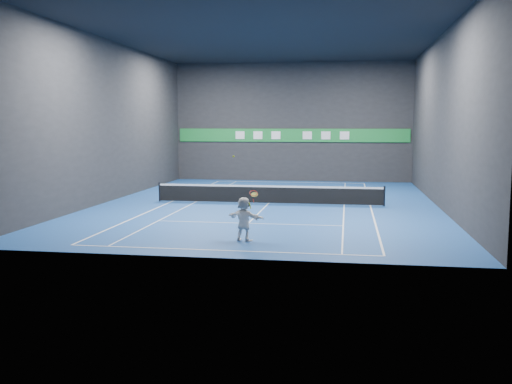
% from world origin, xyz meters
% --- Properties ---
extents(ground, '(26.00, 26.00, 0.00)m').
position_xyz_m(ground, '(0.00, 0.00, 0.00)').
color(ground, navy).
rests_on(ground, ground).
extents(ceiling, '(26.00, 26.00, 0.00)m').
position_xyz_m(ceiling, '(0.00, 0.00, 9.00)').
color(ceiling, black).
rests_on(ceiling, ground).
extents(wall_back, '(18.00, 0.10, 9.00)m').
position_xyz_m(wall_back, '(0.00, 13.00, 4.50)').
color(wall_back, '#252527').
rests_on(wall_back, ground).
extents(wall_front, '(18.00, 0.10, 9.00)m').
position_xyz_m(wall_front, '(0.00, -13.00, 4.50)').
color(wall_front, '#252527').
rests_on(wall_front, ground).
extents(wall_left, '(0.10, 26.00, 9.00)m').
position_xyz_m(wall_left, '(-9.00, 0.00, 4.50)').
color(wall_left, '#252527').
rests_on(wall_left, ground).
extents(wall_right, '(0.10, 26.00, 9.00)m').
position_xyz_m(wall_right, '(9.00, 0.00, 4.50)').
color(wall_right, '#252527').
rests_on(wall_right, ground).
extents(baseline_near, '(10.98, 0.08, 0.01)m').
position_xyz_m(baseline_near, '(0.00, -11.89, 0.00)').
color(baseline_near, white).
rests_on(baseline_near, ground).
extents(baseline_far, '(10.98, 0.08, 0.01)m').
position_xyz_m(baseline_far, '(0.00, 11.89, 0.00)').
color(baseline_far, white).
rests_on(baseline_far, ground).
extents(sideline_doubles_left, '(0.08, 23.78, 0.01)m').
position_xyz_m(sideline_doubles_left, '(-5.49, 0.00, 0.00)').
color(sideline_doubles_left, white).
rests_on(sideline_doubles_left, ground).
extents(sideline_doubles_right, '(0.08, 23.78, 0.01)m').
position_xyz_m(sideline_doubles_right, '(5.49, 0.00, 0.00)').
color(sideline_doubles_right, white).
rests_on(sideline_doubles_right, ground).
extents(sideline_singles_left, '(0.06, 23.78, 0.01)m').
position_xyz_m(sideline_singles_left, '(-4.11, 0.00, 0.00)').
color(sideline_singles_left, white).
rests_on(sideline_singles_left, ground).
extents(sideline_singles_right, '(0.06, 23.78, 0.01)m').
position_xyz_m(sideline_singles_right, '(4.11, 0.00, 0.00)').
color(sideline_singles_right, white).
rests_on(sideline_singles_right, ground).
extents(service_line_near, '(8.23, 0.06, 0.01)m').
position_xyz_m(service_line_near, '(0.00, -6.40, 0.00)').
color(service_line_near, white).
rests_on(service_line_near, ground).
extents(service_line_far, '(8.23, 0.06, 0.01)m').
position_xyz_m(service_line_far, '(0.00, 6.40, 0.00)').
color(service_line_far, white).
rests_on(service_line_far, ground).
extents(center_service_line, '(0.06, 12.80, 0.01)m').
position_xyz_m(center_service_line, '(0.00, 0.00, 0.00)').
color(center_service_line, white).
rests_on(center_service_line, ground).
extents(player, '(1.59, 1.03, 1.64)m').
position_xyz_m(player, '(0.49, -10.16, 0.82)').
color(player, white).
rests_on(player, ground).
extents(tennis_ball, '(0.07, 0.07, 0.07)m').
position_xyz_m(tennis_ball, '(0.08, -10.02, 3.13)').
color(tennis_ball, '#D9F328').
rests_on(tennis_ball, player).
extents(tennis_net, '(12.50, 0.10, 1.07)m').
position_xyz_m(tennis_net, '(0.00, 0.00, 0.54)').
color(tennis_net, black).
rests_on(tennis_net, ground).
extents(sponsor_banner, '(17.64, 0.11, 1.00)m').
position_xyz_m(sponsor_banner, '(0.00, 12.93, 3.50)').
color(sponsor_banner, '#1C8435').
rests_on(sponsor_banner, wall_back).
extents(tennis_racket, '(0.43, 0.37, 0.73)m').
position_xyz_m(tennis_racket, '(0.83, -10.11, 1.71)').
color(tennis_racket, red).
rests_on(tennis_racket, player).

